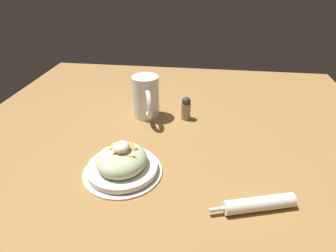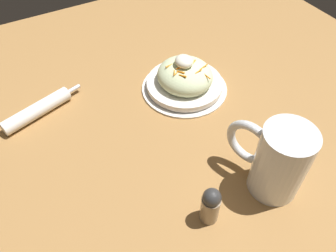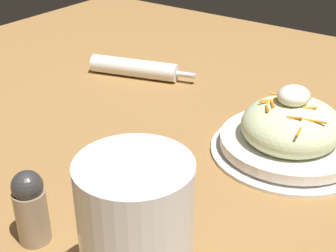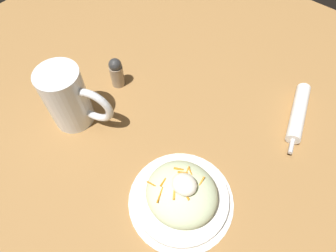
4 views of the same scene
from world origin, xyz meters
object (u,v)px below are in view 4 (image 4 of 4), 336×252
Objects in this scene: salad_plate at (182,196)px; beer_mug at (69,100)px; napkin_roll at (298,113)px; salt_shaker at (117,72)px.

beer_mug is (-0.33, 0.00, 0.04)m from salad_plate.
napkin_roll is 2.37× the size of salt_shaker.
beer_mug is 1.88× the size of salt_shaker.
salt_shaker is (-0.41, -0.20, 0.03)m from napkin_roll.
napkin_roll is 0.46m from salt_shaker.
salad_plate reaches higher than napkin_roll.
salad_plate is 0.36m from napkin_roll.
salt_shaker is at bearing 89.79° from beer_mug.
napkin_roll is at bearing 75.70° from salad_plate.
salad_plate is at bearing -24.25° from salt_shaker.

